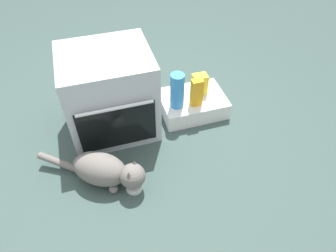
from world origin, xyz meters
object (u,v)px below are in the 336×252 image
pantry_cabinet (192,104)px  snack_bag (200,84)px  oven (110,94)px  food_bowl (134,186)px  water_bottle (177,91)px  cat (106,170)px  juice_carton (197,93)px

pantry_cabinet → snack_bag: bearing=29.6°
snack_bag → oven: bearing=-178.3°
food_bowl → snack_bag: snack_bag is taller
oven → water_bottle: 0.52m
snack_bag → water_bottle: size_ratio=0.60×
oven → pantry_cabinet: size_ratio=1.26×
oven → food_bowl: bearing=-88.2°
oven → cat: 0.60m
water_bottle → juice_carton: bearing=-12.1°
food_bowl → pantry_cabinet: bearing=44.3°
food_bowl → juice_carton: 0.88m
snack_bag → water_bottle: water_bottle is taller
oven → pantry_cabinet: (0.67, -0.02, -0.26)m
oven → cat: bearing=-104.9°
pantry_cabinet → snack_bag: 0.18m
pantry_cabinet → snack_bag: size_ratio=2.99×
snack_bag → juice_carton: (-0.08, -0.13, 0.03)m
pantry_cabinet → cat: size_ratio=0.76×
water_bottle → juice_carton: (0.15, -0.03, -0.03)m
pantry_cabinet → food_bowl: pantry_cabinet is taller
food_bowl → cat: 0.22m
pantry_cabinet → cat: 0.97m
oven → cat: size_ratio=0.96×
snack_bag → water_bottle: bearing=-157.0°
oven → food_bowl: size_ratio=5.92×
oven → food_bowl: oven is taller
oven → snack_bag: size_ratio=3.75×
oven → water_bottle: oven is taller
food_bowl → juice_carton: bearing=40.3°
snack_bag → water_bottle: 0.25m
oven → juice_carton: bearing=-9.1°
pantry_cabinet → snack_bag: (0.07, 0.04, 0.17)m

